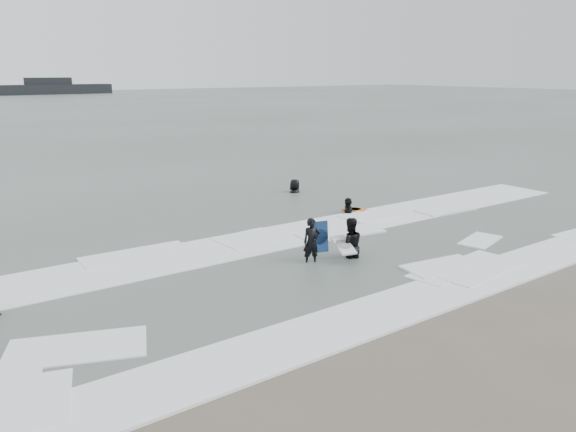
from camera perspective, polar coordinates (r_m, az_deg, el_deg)
ground at (r=15.25m, az=10.88°, el=-7.91°), size 320.00×320.00×0.00m
surfer_centre at (r=17.29m, az=2.39°, el=-4.92°), size 0.63×0.52×1.48m
surfer_wading at (r=17.93m, az=6.23°, el=-4.27°), size 1.12×1.01×1.88m
surfer_right_near at (r=23.29m, az=6.11°, el=0.17°), size 0.99×1.15×1.85m
surfer_right_far at (r=27.14m, az=0.71°, el=2.32°), size 1.07×0.95×1.84m
surf_foam at (r=17.83m, az=2.39°, el=-4.16°), size 30.03×9.06×0.09m
bodyboards at (r=19.42m, az=5.46°, el=-1.23°), size 5.83×5.61×1.25m
vessel_horizon at (r=152.21m, az=-23.13°, el=11.84°), size 29.40×5.25×3.99m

